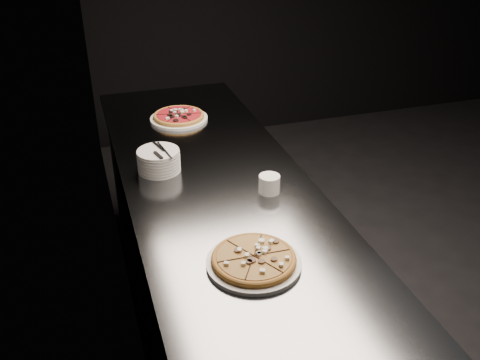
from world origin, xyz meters
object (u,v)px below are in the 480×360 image
object	(u,v)px
counter	(222,277)
ramekin	(269,183)
pizza_mushroom	(254,260)
plate_stack	(159,161)
cutlery	(160,151)
pizza_tomato	(179,117)

from	to	relation	value
counter	ramekin	size ratio (longest dim) A/B	29.62
counter	pizza_mushroom	distance (m)	0.70
pizza_mushroom	plate_stack	world-z (taller)	plate_stack
counter	plate_stack	bearing A→B (deg)	133.95
pizza_mushroom	cutlery	size ratio (longest dim) A/B	1.61
pizza_tomato	plate_stack	size ratio (longest dim) A/B	1.75
pizza_mushroom	pizza_tomato	bearing A→B (deg)	88.99
pizza_mushroom	ramekin	world-z (taller)	ramekin
pizza_tomato	plate_stack	distance (m)	0.55
plate_stack	ramekin	world-z (taller)	plate_stack
pizza_mushroom	plate_stack	size ratio (longest dim) A/B	1.73
plate_stack	counter	bearing A→B (deg)	-46.05
counter	plate_stack	size ratio (longest dim) A/B	13.83
counter	plate_stack	world-z (taller)	plate_stack
pizza_tomato	cutlery	xyz separation A→B (m)	(-0.19, -0.53, 0.08)
plate_stack	ramekin	size ratio (longest dim) A/B	2.14
plate_stack	ramekin	distance (m)	0.49
cutlery	plate_stack	bearing A→B (deg)	102.95
pizza_mushroom	plate_stack	bearing A→B (deg)	103.31
cutlery	ramekin	bearing A→B (deg)	-53.40
cutlery	ramekin	size ratio (longest dim) A/B	2.30
counter	cutlery	bearing A→B (deg)	134.82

